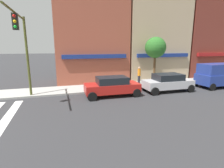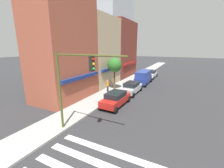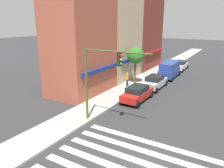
% 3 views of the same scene
% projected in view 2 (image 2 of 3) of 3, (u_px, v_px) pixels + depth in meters
% --- Properties ---
extents(storefront_row, '(24.81, 5.30, 13.22)m').
position_uv_depth(storefront_row, '(99.00, 49.00, 25.06)').
color(storefront_row, '#9E4C38').
rests_on(storefront_row, ground_plane).
extents(traffic_signal, '(0.32, 5.53, 6.13)m').
position_uv_depth(traffic_signal, '(73.00, 79.00, 10.52)').
color(traffic_signal, '#474C1E').
rests_on(traffic_signal, ground_plane).
extents(sedan_red, '(4.44, 2.02, 1.59)m').
position_uv_depth(sedan_red, '(116.00, 99.00, 16.65)').
color(sedan_red, '#B21E19').
rests_on(sedan_red, ground_plane).
extents(sedan_silver, '(4.43, 2.02, 1.59)m').
position_uv_depth(sedan_silver, '(131.00, 87.00, 21.18)').
color(sedan_silver, '#B7B7BC').
rests_on(sedan_silver, ground_plane).
extents(van_blue, '(5.05, 2.22, 2.34)m').
position_uv_depth(van_blue, '(143.00, 77.00, 26.41)').
color(van_blue, navy).
rests_on(van_blue, ground_plane).
extents(sedan_white, '(4.43, 2.02, 1.59)m').
position_uv_depth(sedan_white, '(151.00, 74.00, 31.89)').
color(sedan_white, white).
rests_on(sedan_white, ground_plane).
extents(pedestrian_orange_vest, '(0.32, 0.32, 1.77)m').
position_uv_depth(pedestrian_orange_vest, '(108.00, 86.00, 21.33)').
color(pedestrian_orange_vest, '#23232D').
rests_on(pedestrian_orange_vest, sidewalk_left).
extents(street_tree, '(2.12, 2.12, 4.79)m').
position_uv_depth(street_tree, '(115.00, 65.00, 21.88)').
color(street_tree, brown).
rests_on(street_tree, sidewalk_left).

